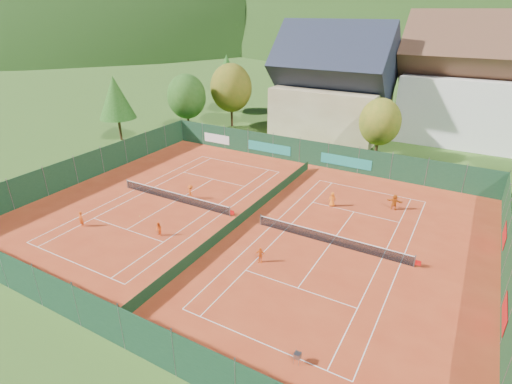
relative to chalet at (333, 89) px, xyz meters
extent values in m
plane|color=#2F541A|center=(3.00, -30.00, -6.64)|extent=(600.00, 600.00, 0.00)
cube|color=#AC3619|center=(3.00, -30.00, -6.62)|extent=(40.00, 32.00, 0.01)
cube|color=white|center=(-5.00, -18.12, -6.61)|extent=(10.97, 0.06, 0.00)
cube|color=white|center=(-5.00, -41.88, -6.61)|extent=(10.97, 0.06, 0.00)
cube|color=white|center=(-10.48, -30.00, -6.61)|extent=(0.06, 23.77, 0.00)
cube|color=white|center=(0.49, -30.00, -6.61)|extent=(0.06, 23.77, 0.00)
cube|color=white|center=(-9.12, -30.00, -6.61)|extent=(0.06, 23.77, 0.00)
cube|color=white|center=(-0.88, -30.00, -6.61)|extent=(0.06, 23.77, 0.00)
cube|color=white|center=(-5.00, -23.60, -6.61)|extent=(8.23, 0.06, 0.00)
cube|color=white|center=(-5.00, -36.40, -6.61)|extent=(8.23, 0.06, 0.00)
cube|color=white|center=(-5.00, -30.00, -6.61)|extent=(0.06, 12.80, 0.00)
cube|color=white|center=(11.00, -18.12, -6.61)|extent=(10.97, 0.06, 0.00)
cube|color=white|center=(11.00, -41.88, -6.61)|extent=(10.97, 0.06, 0.00)
cube|color=white|center=(5.51, -30.00, -6.61)|extent=(0.06, 23.77, 0.00)
cube|color=white|center=(16.48, -30.00, -6.61)|extent=(0.06, 23.77, 0.00)
cube|color=white|center=(6.88, -30.00, -6.61)|extent=(0.06, 23.77, 0.00)
cube|color=white|center=(15.12, -30.00, -6.61)|extent=(0.06, 23.77, 0.00)
cube|color=white|center=(11.00, -23.60, -6.61)|extent=(8.23, 0.06, 0.00)
cube|color=white|center=(11.00, -36.40, -6.61)|extent=(8.23, 0.06, 0.00)
cube|color=white|center=(11.00, -30.00, -6.61)|extent=(0.06, 12.80, 0.00)
cylinder|color=#59595B|center=(-11.40, -30.00, -6.11)|extent=(0.10, 0.10, 1.02)
cylinder|color=#59595B|center=(1.40, -30.00, -6.11)|extent=(0.10, 0.10, 1.02)
cube|color=black|center=(-5.00, -30.00, -6.16)|extent=(12.80, 0.02, 0.86)
cube|color=white|center=(-5.00, -30.00, -5.73)|extent=(12.80, 0.04, 0.06)
cube|color=red|center=(1.65, -30.00, -6.17)|extent=(0.40, 0.04, 0.40)
cylinder|color=#59595B|center=(4.60, -30.00, -6.11)|extent=(0.10, 0.10, 1.02)
cylinder|color=#59595B|center=(17.40, -30.00, -6.11)|extent=(0.10, 0.10, 1.02)
cube|color=black|center=(11.00, -30.00, -6.16)|extent=(12.80, 0.02, 0.86)
cube|color=white|center=(11.00, -30.00, -5.73)|extent=(12.80, 0.04, 0.06)
cube|color=red|center=(17.65, -30.00, -6.17)|extent=(0.40, 0.04, 0.40)
cube|color=#12331A|center=(3.00, -30.00, -6.12)|extent=(0.03, 28.80, 1.00)
cube|color=#143721|center=(3.00, -14.00, -5.12)|extent=(40.00, 0.04, 3.00)
cube|color=teal|center=(-3.00, -14.06, -5.42)|extent=(6.00, 0.03, 1.20)
cube|color=teal|center=(7.00, -14.06, -5.42)|extent=(6.00, 0.03, 1.20)
cube|color=silver|center=(-11.00, -14.06, -5.42)|extent=(4.00, 0.03, 1.20)
cube|color=#12341F|center=(3.00, -46.00, -5.12)|extent=(40.00, 0.04, 3.00)
cube|color=#163D22|center=(-17.00, -30.00, -5.12)|extent=(0.04, 32.00, 3.00)
cube|color=#14371B|center=(23.00, -30.00, -5.12)|extent=(0.04, 32.00, 3.00)
cube|color=#B21414|center=(22.94, -34.00, -5.42)|extent=(0.03, 3.00, 1.20)
cube|color=#B21414|center=(22.94, -24.00, -5.42)|extent=(0.03, 3.00, 1.20)
cube|color=beige|center=(0.00, 0.00, -3.12)|extent=(15.00, 12.00, 7.00)
cube|color=#1E2333|center=(0.00, 0.00, 3.38)|extent=(16.20, 12.00, 12.00)
cube|color=silver|center=(19.00, 6.00, -2.12)|extent=(20.00, 11.00, 9.00)
cube|color=brown|center=(19.00, 6.00, 5.13)|extent=(21.60, 11.00, 11.00)
cylinder|color=#432B18|center=(-19.00, -10.00, -5.22)|extent=(0.36, 0.36, 2.80)
ellipsoid|color=#245418|center=(-19.00, -10.00, -1.22)|extent=(5.72, 5.72, 6.58)
cylinder|color=#4D2C1B|center=(-15.00, -4.00, -5.05)|extent=(0.36, 0.36, 3.15)
ellipsoid|color=olive|center=(-15.00, -4.00, -0.55)|extent=(6.44, 6.44, 7.40)
cylinder|color=#482C1A|center=(-21.00, 4.00, -4.87)|extent=(0.36, 0.36, 3.50)
cone|color=#205D1A|center=(-21.00, 4.00, 0.13)|extent=(5.60, 5.60, 6.50)
cylinder|color=#442D18|center=(9.00, -8.00, -5.40)|extent=(0.36, 0.36, 2.45)
ellipsoid|color=olive|center=(9.00, -8.00, -1.90)|extent=(5.01, 5.01, 5.76)
cylinder|color=#4C2F1B|center=(-25.00, -18.00, -5.05)|extent=(0.36, 0.36, 3.15)
cone|color=#235618|center=(-25.00, -18.00, -0.55)|extent=(5.04, 5.04, 5.85)
ellipsoid|color=black|center=(13.00, 270.00, -48.97)|extent=(440.00, 440.00, 242.00)
ellipsoid|color=black|center=(-217.00, 130.00, -42.32)|extent=(340.00, 340.00, 204.00)
cylinder|color=slate|center=(13.38, -42.33, -6.22)|extent=(0.02, 0.02, 0.80)
cylinder|color=slate|center=(13.68, -42.33, -6.22)|extent=(0.02, 0.02, 0.80)
cylinder|color=slate|center=(13.38, -42.03, -6.22)|extent=(0.02, 0.02, 0.80)
cylinder|color=slate|center=(13.68, -42.03, -6.22)|extent=(0.02, 0.02, 0.80)
cube|color=slate|center=(13.53, -42.18, -6.07)|extent=(0.34, 0.34, 0.30)
ellipsoid|color=#CCD833|center=(13.53, -42.18, -6.04)|extent=(0.28, 0.28, 0.16)
sphere|color=#CCD833|center=(-5.74, -34.10, -6.59)|extent=(0.07, 0.07, 0.07)
sphere|color=#CCD833|center=(6.89, -40.67, -6.59)|extent=(0.07, 0.07, 0.07)
sphere|color=#CCD833|center=(4.43, -27.97, -6.59)|extent=(0.07, 0.07, 0.07)
imported|color=#EC5715|center=(-8.77, -37.88, -5.91)|extent=(0.52, 0.35, 1.42)
imported|color=#FF5E16|center=(-1.85, -35.79, -6.00)|extent=(0.70, 0.60, 1.24)
imported|color=#F05615|center=(-3.98, -28.80, -5.88)|extent=(1.11, 0.99, 1.49)
imported|color=orange|center=(7.29, -34.96, -6.00)|extent=(0.79, 0.51, 1.26)
imported|color=orange|center=(8.79, -23.48, -5.90)|extent=(0.82, 0.66, 1.45)
imported|color=#CE5B12|center=(14.07, -21.25, -5.86)|extent=(1.43, 0.49, 1.53)
camera|label=1|loc=(19.27, -56.78, 10.60)|focal=28.00mm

